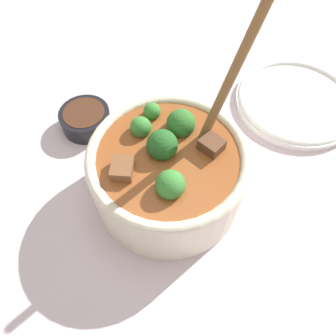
% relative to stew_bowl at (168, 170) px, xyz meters
% --- Properties ---
extents(ground_plane, '(4.00, 4.00, 0.00)m').
position_rel_stew_bowl_xyz_m(ground_plane, '(-0.00, -0.00, -0.06)').
color(ground_plane, silver).
extents(stew_bowl, '(0.24, 0.22, 0.31)m').
position_rel_stew_bowl_xyz_m(stew_bowl, '(0.00, 0.00, 0.00)').
color(stew_bowl, beige).
rests_on(stew_bowl, ground_plane).
extents(condiment_bowl, '(0.09, 0.09, 0.04)m').
position_rel_stew_bowl_xyz_m(condiment_bowl, '(-0.02, 0.20, -0.04)').
color(condiment_bowl, black).
rests_on(condiment_bowl, ground_plane).
extents(empty_plate, '(0.23, 0.23, 0.02)m').
position_rel_stew_bowl_xyz_m(empty_plate, '(0.31, -0.02, -0.05)').
color(empty_plate, white).
rests_on(empty_plate, ground_plane).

